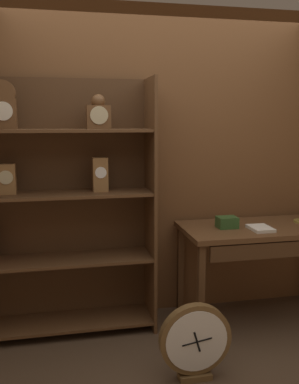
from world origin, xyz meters
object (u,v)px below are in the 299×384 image
Objects in this scene: bookshelf at (54,208)px; open_repair_manual at (260,228)px; round_clock_large at (195,341)px; toolbox_small at (227,222)px; workbench at (265,238)px.

bookshelf is 9.07× the size of open_repair_manual.
round_clock_large is at bearing -140.31° from open_repair_manual.
bookshelf is 1.44m from round_clock_large.
toolbox_small reaches higher than round_clock_large.
bookshelf is at bearing 173.79° from workbench.
bookshelf reaches higher than workbench.
toolbox_small is (-0.33, 0.03, 0.14)m from workbench.
toolbox_small is 0.31× the size of round_clock_large.
workbench is at bearing -6.21° from bookshelf.
bookshelf is 12.50× the size of toolbox_small.
toolbox_small is at bearing 153.26° from open_repair_manual.
open_repair_manual is at bearing -135.71° from workbench.
toolbox_small is 0.27m from open_repair_manual.
open_repair_manual is 0.43× the size of round_clock_large.
toolbox_small is 0.73× the size of open_repair_manual.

